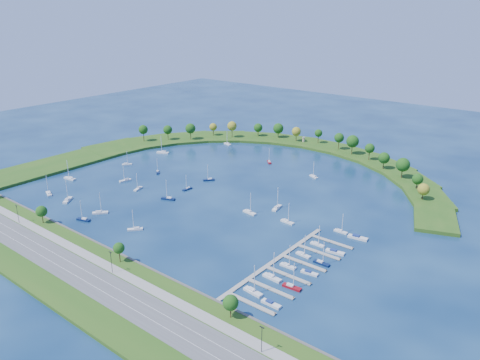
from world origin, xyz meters
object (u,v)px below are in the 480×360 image
Objects in this scene: moored_boat_19 at (83,219)px; docked_boat_2 at (272,277)px; moored_boat_0 at (250,212)px; moored_boat_15 at (209,179)px; moored_boat_3 at (158,172)px; moored_boat_2 at (135,229)px; moored_boat_7 at (70,178)px; docked_boat_5 at (309,273)px; docked_boat_6 at (303,254)px; moored_boat_5 at (49,193)px; moored_boat_17 at (100,212)px; dock_system at (288,266)px; docked_boat_9 at (335,252)px; moored_boat_4 at (287,221)px; moored_boat_8 at (138,188)px; docked_boat_11 at (357,237)px; moored_boat_16 at (125,180)px; moored_boat_11 at (269,162)px; moored_boat_10 at (314,176)px; docked_boat_8 at (317,244)px; moored_boat_12 at (228,144)px; docked_boat_1 at (271,304)px; docked_boat_7 at (321,262)px; docked_boat_10 at (341,231)px; moored_boat_1 at (127,164)px; docked_boat_3 at (292,286)px; moored_boat_13 at (187,188)px; moored_boat_18 at (168,198)px; docked_boat_4 at (288,265)px; moored_boat_14 at (163,152)px; moored_boat_9 at (277,207)px; harbor_tower at (304,139)px; moored_boat_6 at (68,200)px.

docked_boat_2 is at bearing 170.91° from moored_boat_19.
moored_boat_0 is 1.11× the size of moored_boat_15.
moored_boat_3 is 154.80m from docked_boat_2.
moored_boat_7 reaches higher than moored_boat_2.
docked_boat_5 is 0.72× the size of docked_boat_6.
moored_boat_17 is at bearing -155.82° from moored_boat_5.
docked_boat_5 reaches higher than dock_system.
moored_boat_15 is 119.13m from docked_boat_9.
moored_boat_17 is (-31.91, 1.13, 0.03)m from moored_boat_2.
moored_boat_4 is 1.06× the size of moored_boat_8.
moored_boat_15 is 116.45m from docked_boat_11.
moored_boat_16 reaches higher than moored_boat_8.
moored_boat_11 is 136.72m from moored_boat_17.
docked_boat_8 is (50.98, -84.16, -0.01)m from moored_boat_10.
moored_boat_12 reaches higher than moored_boat_15.
moored_boat_2 reaches higher than docked_boat_1.
docked_boat_2 is at bearing -113.65° from docked_boat_7.
moored_boat_19 is at bearing -147.25° from docked_boat_10.
moored_boat_12 is at bearing 142.95° from docked_boat_11.
docked_boat_3 reaches higher than moored_boat_1.
moored_boat_18 reaches higher than moored_boat_13.
moored_boat_17 is at bearing -178.48° from docked_boat_5.
docked_boat_8 is at bearing 88.36° from docked_boat_4.
moored_boat_16 is 157.01m from docked_boat_7.
docked_boat_2 is at bearing -59.04° from moored_boat_4.
moored_boat_14 is 1.21× the size of moored_boat_16.
docked_boat_2 reaches higher than moored_boat_9.
harbor_tower is at bearing -27.85° from moored_boat_10.
docked_boat_9 is at bearing -57.69° from moored_boat_1.
moored_boat_19 is at bearing 126.60° from moored_boat_9.
moored_boat_16 reaches higher than moored_boat_1.
moored_boat_8 reaches higher than dock_system.
moored_boat_7 is 0.95× the size of moored_boat_14.
moored_boat_17 is 125.42m from docked_boat_3.
moored_boat_8 is 0.97× the size of docked_boat_7.
harbor_tower is at bearing 119.43° from dock_system.
moored_boat_7 reaches higher than moored_boat_15.
moored_boat_1 is 1.24× the size of docked_boat_1.
docked_boat_7 reaches higher than docked_boat_9.
moored_boat_18 is at bearing 127.96° from moored_boat_12.
moored_boat_6 is 161.80m from docked_boat_9.
moored_boat_4 is at bearing -159.99° from moored_boat_19.
moored_boat_15 is at bearing -91.45° from harbor_tower.
docked_boat_2 is at bearing 167.30° from moored_boat_7.
moored_boat_15 is (38.63, 10.90, 0.01)m from moored_boat_3.
docked_boat_3 is at bearing -96.75° from docked_boat_5.
moored_boat_19 reaches higher than docked_boat_1.
docked_boat_8 reaches higher than docked_boat_10.
harbor_tower is at bearing 122.57° from moored_boat_4.
docked_boat_3 is 58.23m from docked_boat_11.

